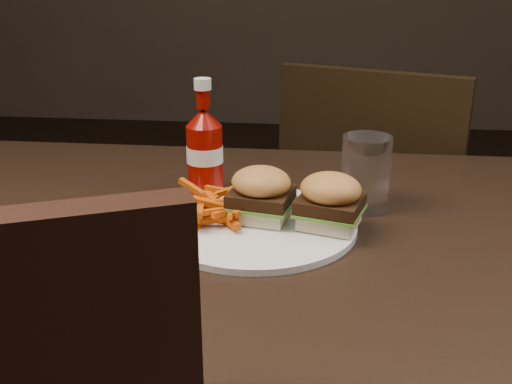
# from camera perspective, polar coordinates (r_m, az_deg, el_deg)

# --- Properties ---
(dining_table) EXTENTS (1.20, 0.80, 0.04)m
(dining_table) POSITION_cam_1_polar(r_m,az_deg,el_deg) (0.84, 1.05, -5.30)
(dining_table) COLOR black
(dining_table) RESTS_ON ground
(chair_far) EXTENTS (0.55, 0.55, 0.04)m
(chair_far) POSITION_cam_1_polar(r_m,az_deg,el_deg) (1.61, 11.90, -4.08)
(chair_far) COLOR black
(chair_far) RESTS_ON ground
(plate) EXTENTS (0.29, 0.29, 0.01)m
(plate) POSITION_cam_1_polar(r_m,az_deg,el_deg) (0.85, -0.07, -3.09)
(plate) COLOR white
(plate) RESTS_ON dining_table
(sandwich_half_a) EXTENTS (0.09, 0.08, 0.02)m
(sandwich_half_a) POSITION_cam_1_polar(r_m,az_deg,el_deg) (0.85, 0.49, -1.85)
(sandwich_half_a) COLOR beige
(sandwich_half_a) RESTS_ON plate
(sandwich_half_b) EXTENTS (0.09, 0.09, 0.02)m
(sandwich_half_b) POSITION_cam_1_polar(r_m,az_deg,el_deg) (0.83, 7.00, -2.56)
(sandwich_half_b) COLOR beige
(sandwich_half_b) RESTS_ON plate
(fries_pile) EXTENTS (0.13, 0.13, 0.04)m
(fries_pile) POSITION_cam_1_polar(r_m,az_deg,el_deg) (0.85, -4.05, -1.12)
(fries_pile) COLOR red
(fries_pile) RESTS_ON plate
(ketchup_bottle) EXTENTS (0.06, 0.06, 0.11)m
(ketchup_bottle) POSITION_cam_1_polar(r_m,az_deg,el_deg) (0.94, -4.88, 3.00)
(ketchup_bottle) COLOR #7D0803
(ketchup_bottle) RESTS_ON dining_table
(tumbler) EXTENTS (0.08, 0.08, 0.12)m
(tumbler) POSITION_cam_1_polar(r_m,az_deg,el_deg) (0.91, 10.39, 1.72)
(tumbler) COLOR white
(tumbler) RESTS_ON dining_table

